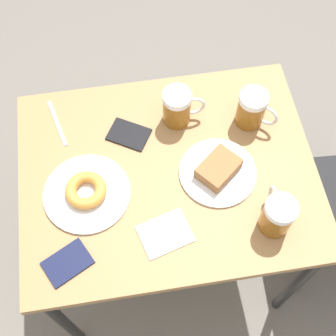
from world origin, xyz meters
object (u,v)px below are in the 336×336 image
plate_with_donut (87,192)px  beer_mug_center (178,107)px  napkin_folded (165,234)px  passport_near_edge (68,263)px  passport_far_edge (129,134)px  beer_mug_left (252,109)px  fork (57,123)px  beer_mug_right (277,215)px  plate_with_cake (218,170)px

plate_with_donut → beer_mug_center: bearing=125.7°
beer_mug_center → napkin_folded: 0.40m
passport_near_edge → passport_far_edge: bearing=150.8°
beer_mug_left → fork: bearing=-98.1°
beer_mug_right → plate_with_donut: bearing=-108.9°
beer_mug_center → passport_far_edge: (0.04, -0.16, -0.06)m
beer_mug_left → fork: 0.62m
napkin_folded → passport_near_edge: bearing=-81.6°
plate_with_donut → passport_near_edge: 0.21m
plate_with_donut → beer_mug_left: 0.57m
plate_with_donut → passport_far_edge: size_ratio=1.69×
napkin_folded → beer_mug_right: bearing=86.7°
passport_near_edge → beer_mug_center: bearing=138.2°
beer_mug_center → fork: bearing=-96.5°
fork → passport_far_edge: (0.08, 0.22, 0.00)m
plate_with_donut → napkin_folded: size_ratio=1.56×
passport_near_edge → passport_far_edge: (-0.39, 0.22, 0.00)m
beer_mug_left → beer_mug_center: same height
beer_mug_left → plate_with_cake: bearing=-39.4°
plate_with_donut → beer_mug_right: bearing=71.1°
plate_with_cake → beer_mug_center: beer_mug_center is taller
passport_near_edge → plate_with_donut: bearing=160.9°
plate_with_cake → passport_near_edge: bearing=-65.9°
beer_mug_center → passport_far_edge: 0.18m
plate_with_cake → fork: (-0.26, -0.47, -0.02)m
napkin_folded → passport_far_edge: (-0.35, -0.06, 0.00)m
beer_mug_right → fork: size_ratio=0.74×
beer_mug_left → passport_far_edge: (-0.01, -0.39, -0.06)m
plate_with_cake → beer_mug_left: (-0.17, 0.14, 0.05)m
beer_mug_left → beer_mug_center: (-0.04, -0.23, 0.00)m
plate_with_cake → napkin_folded: size_ratio=1.41×
beer_mug_left → napkin_folded: beer_mug_left is taller
plate_with_donut → fork: bearing=-164.1°
plate_with_donut → beer_mug_left: bearing=108.4°
plate_with_cake → plate_with_donut: 0.40m
plate_with_cake → passport_near_edge: (0.21, -0.47, -0.01)m
passport_near_edge → passport_far_edge: size_ratio=0.99×
fork → beer_mug_left: bearing=81.9°
napkin_folded → fork: bearing=-146.2°
beer_mug_center → plate_with_donut: bearing=-54.3°
beer_mug_left → napkin_folded: (0.34, -0.33, -0.06)m
beer_mug_right → passport_far_edge: beer_mug_right is taller
beer_mug_center → napkin_folded: bearing=-14.6°
beer_mug_right → passport_far_edge: bearing=-134.3°
passport_near_edge → beer_mug_right: bearing=92.3°
passport_near_edge → fork: bearing=-179.3°
beer_mug_left → passport_near_edge: beer_mug_left is taller
beer_mug_right → plate_with_cake: bearing=-146.4°
plate_with_donut → fork: 0.28m
fork → passport_near_edge: bearing=0.7°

